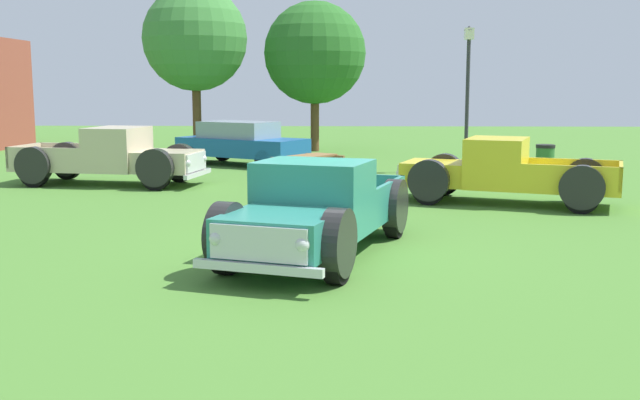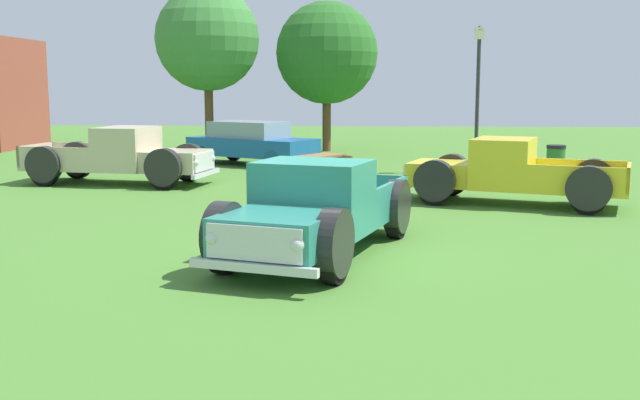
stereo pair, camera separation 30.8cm
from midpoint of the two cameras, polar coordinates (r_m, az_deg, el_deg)
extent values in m
plane|color=#477A2D|center=(12.63, -1.20, -3.98)|extent=(80.00, 80.00, 0.00)
cube|color=#2D8475|center=(10.81, -3.84, -2.50)|extent=(1.95, 1.93, 0.57)
cube|color=silver|center=(10.10, -5.58, -3.32)|extent=(1.36, 0.47, 0.47)
sphere|color=silver|center=(9.87, -2.22, -3.39)|extent=(0.21, 0.21, 0.21)
sphere|color=silver|center=(10.38, -8.68, -2.89)|extent=(0.21, 0.21, 0.21)
cube|color=#2D8475|center=(12.07, -1.21, 0.17)|extent=(2.04, 1.78, 1.18)
cube|color=#8C9EA8|center=(11.46, -2.29, 1.03)|extent=(1.43, 0.48, 0.52)
cube|color=#2D8475|center=(13.79, 1.30, -1.03)|extent=(2.28, 2.57, 0.10)
cube|color=#2D8475|center=(13.52, 4.61, 0.18)|extent=(0.71, 2.09, 0.57)
cube|color=#2D8475|center=(14.01, -1.88, 0.50)|extent=(0.71, 2.09, 0.57)
cube|color=#2D8475|center=(14.72, 2.53, 0.89)|extent=(1.67, 0.59, 0.57)
cylinder|color=black|center=(10.57, 0.51, -4.31)|extent=(0.45, 0.81, 0.78)
cylinder|color=#B7B7BC|center=(10.56, 0.57, -4.31)|extent=(0.33, 0.37, 0.31)
cylinder|color=black|center=(10.52, 0.52, -3.26)|extent=(0.57, 1.03, 0.99)
cylinder|color=black|center=(11.22, -7.90, -3.63)|extent=(0.45, 0.81, 0.78)
cylinder|color=#B7B7BC|center=(11.22, -7.94, -3.62)|extent=(0.33, 0.37, 0.31)
cylinder|color=black|center=(11.18, -7.92, -2.64)|extent=(0.57, 1.03, 0.99)
cylinder|color=black|center=(13.81, 5.04, -1.27)|extent=(0.45, 0.81, 0.78)
cylinder|color=#B7B7BC|center=(13.81, 5.08, -1.27)|extent=(0.33, 0.37, 0.31)
cylinder|color=black|center=(13.78, 5.05, -0.46)|extent=(0.57, 1.03, 0.99)
cylinder|color=black|center=(14.32, -1.68, -0.88)|extent=(0.45, 0.81, 0.78)
cylinder|color=#B7B7BC|center=(14.32, -1.72, -0.88)|extent=(0.33, 0.37, 0.31)
cylinder|color=black|center=(14.29, -1.68, -0.10)|extent=(0.57, 1.03, 0.99)
cube|color=silver|center=(10.13, -5.65, -5.15)|extent=(1.82, 0.65, 0.12)
cube|color=yellow|center=(18.52, 8.38, 2.04)|extent=(1.94, 1.95, 0.56)
cube|color=silver|center=(18.71, 6.06, 2.15)|extent=(0.52, 1.32, 0.47)
sphere|color=silver|center=(18.12, 5.60, 2.04)|extent=(0.20, 0.20, 0.20)
sphere|color=silver|center=(19.30, 6.60, 2.42)|extent=(0.20, 0.20, 0.20)
cube|color=yellow|center=(18.23, 12.73, 2.77)|extent=(1.80, 2.03, 1.16)
cube|color=#8C9EA8|center=(18.31, 10.85, 3.66)|extent=(0.53, 1.39, 0.51)
cube|color=yellow|center=(18.11, 18.05, 0.83)|extent=(2.56, 2.30, 0.10)
cube|color=yellow|center=(17.27, 17.94, 1.58)|extent=(2.02, 0.79, 0.56)
cube|color=yellow|center=(18.87, 18.25, 2.13)|extent=(2.02, 0.79, 0.56)
cube|color=yellow|center=(18.04, 21.33, 1.69)|extent=(0.64, 1.62, 0.56)
cylinder|color=black|center=(17.74, 7.73, 0.86)|extent=(0.80, 0.47, 0.77)
cylinder|color=#B7B7BC|center=(17.73, 7.73, 0.86)|extent=(0.37, 0.33, 0.31)
cylinder|color=black|center=(17.72, 7.75, 1.48)|extent=(1.01, 0.59, 0.97)
cylinder|color=black|center=(19.38, 8.93, 1.49)|extent=(0.80, 0.47, 0.77)
cylinder|color=#B7B7BC|center=(19.39, 8.94, 1.49)|extent=(0.37, 0.33, 0.31)
cylinder|color=black|center=(19.36, 8.94, 2.06)|extent=(1.01, 0.59, 0.97)
cylinder|color=black|center=(17.27, 18.70, 0.27)|extent=(0.80, 0.47, 0.77)
cylinder|color=#B7B7BC|center=(17.26, 18.70, 0.27)|extent=(0.37, 0.33, 0.31)
cylinder|color=black|center=(17.24, 18.73, 0.91)|extent=(1.01, 0.59, 0.97)
cylinder|color=black|center=(18.95, 18.97, 0.96)|extent=(0.80, 0.47, 0.77)
cylinder|color=#B7B7BC|center=(18.96, 18.97, 0.97)|extent=(0.37, 0.33, 0.31)
cylinder|color=black|center=(18.92, 18.99, 1.55)|extent=(1.01, 0.59, 0.97)
cube|color=silver|center=(18.76, 5.92, 1.20)|extent=(0.71, 1.77, 0.12)
cube|color=#C6B793|center=(21.31, -11.83, 2.89)|extent=(1.82, 1.83, 0.58)
cube|color=silver|center=(21.01, -9.78, 2.87)|extent=(0.29, 1.44, 0.49)
sphere|color=silver|center=(21.61, -9.24, 3.11)|extent=(0.21, 0.21, 0.21)
sphere|color=silver|center=(20.42, -10.47, 2.77)|extent=(0.21, 0.21, 0.21)
cube|color=#C6B793|center=(21.89, -15.45, 3.74)|extent=(1.63, 1.96, 1.22)
cube|color=#8C9EA8|center=(21.59, -13.94, 4.45)|extent=(0.28, 1.52, 0.54)
cube|color=#C6B793|center=(22.79, -19.46, 2.34)|extent=(2.47, 2.09, 0.11)
cube|color=#C6B793|center=(23.49, -18.47, 3.40)|extent=(2.21, 0.43, 0.58)
cube|color=#C6B793|center=(22.04, -20.60, 2.98)|extent=(2.21, 0.43, 0.58)
cube|color=#C6B793|center=(23.31, -21.78, 3.20)|extent=(0.36, 1.76, 0.58)
cylinder|color=black|center=(22.16, -10.93, 2.37)|extent=(0.83, 0.35, 0.80)
cylinder|color=#B7B7BC|center=(22.17, -10.92, 2.37)|extent=(0.36, 0.30, 0.32)
cylinder|color=black|center=(22.14, -10.95, 2.89)|extent=(1.05, 0.45, 1.02)
cylinder|color=black|center=(20.53, -12.76, 1.83)|extent=(0.83, 0.35, 0.80)
cylinder|color=#B7B7BC|center=(20.52, -12.77, 1.82)|extent=(0.36, 0.30, 0.32)
cylinder|color=black|center=(20.50, -12.78, 2.39)|extent=(1.05, 0.45, 1.02)
cylinder|color=black|center=(23.69, -18.93, 2.46)|extent=(0.83, 0.35, 0.80)
cylinder|color=#B7B7BC|center=(23.70, -18.92, 2.46)|extent=(0.36, 0.30, 0.32)
cylinder|color=black|center=(23.67, -18.96, 2.95)|extent=(1.05, 0.45, 1.02)
cylinder|color=black|center=(22.18, -21.19, 1.95)|extent=(0.83, 0.35, 0.80)
cylinder|color=#B7B7BC|center=(22.17, -21.20, 1.95)|extent=(0.36, 0.30, 0.32)
cylinder|color=black|center=(22.15, -21.22, 2.47)|extent=(1.05, 0.45, 1.02)
cube|color=silver|center=(21.03, -9.65, 1.97)|extent=(0.40, 1.92, 0.13)
cube|color=#195699|center=(26.61, -6.24, 4.02)|extent=(4.89, 3.90, 0.62)
cube|color=#7F939E|center=(26.67, -6.53, 5.31)|extent=(3.00, 2.64, 0.57)
cylinder|color=black|center=(26.40, -2.46, 3.35)|extent=(0.68, 0.51, 0.66)
cylinder|color=black|center=(25.05, -4.60, 3.05)|extent=(0.68, 0.51, 0.66)
cylinder|color=black|center=(28.25, -7.69, 3.63)|extent=(0.68, 0.51, 0.66)
cylinder|color=black|center=(26.99, -9.92, 3.35)|extent=(0.68, 0.51, 0.66)
cube|color=#2D2D33|center=(24.72, 10.58, 2.37)|extent=(0.36, 0.36, 0.25)
cylinder|color=#2D2D33|center=(24.58, 10.72, 7.24)|extent=(0.12, 0.12, 3.95)
cube|color=#F2EACC|center=(24.63, 10.86, 12.25)|extent=(0.28, 0.28, 0.36)
cone|color=#2D2D33|center=(24.64, 10.87, 12.67)|extent=(0.32, 0.32, 0.14)
cube|color=olive|center=(21.71, -1.32, 3.32)|extent=(1.70, 1.93, 0.06)
cube|color=olive|center=(22.12, -2.53, 2.63)|extent=(1.27, 1.63, 0.05)
cube|color=olive|center=(21.37, -0.06, 2.43)|extent=(1.27, 1.63, 0.05)
cube|color=olive|center=(22.37, -0.04, 2.52)|extent=(1.19, 0.88, 0.75)
cube|color=olive|center=(21.13, -2.67, 2.15)|extent=(1.19, 0.88, 0.75)
cylinder|color=#2D6B2D|center=(24.49, 16.30, 2.82)|extent=(0.56, 0.56, 0.85)
cylinder|color=black|center=(24.45, 16.35, 3.92)|extent=(0.59, 0.59, 0.10)
cylinder|color=brown|center=(32.01, -9.56, 6.32)|extent=(0.36, 0.36, 3.07)
sphere|color=#3D7F38|center=(32.04, -9.71, 11.95)|extent=(4.29, 4.29, 4.29)
cylinder|color=brown|center=(32.14, -0.67, 5.96)|extent=(0.36, 0.36, 2.53)
sphere|color=#286623|center=(32.14, -0.68, 11.07)|extent=(4.28, 4.28, 4.28)
camera|label=1|loc=(0.15, -90.71, -0.11)|focal=42.30mm
camera|label=2|loc=(0.15, 89.29, 0.11)|focal=42.30mm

